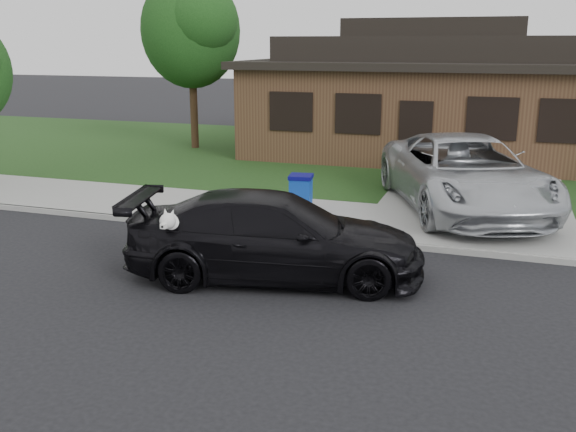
% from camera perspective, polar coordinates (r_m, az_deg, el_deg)
% --- Properties ---
extents(ground, '(120.00, 120.00, 0.00)m').
position_cam_1_polar(ground, '(11.66, -17.00, -5.49)').
color(ground, black).
rests_on(ground, ground).
extents(sidewalk, '(60.00, 3.00, 0.12)m').
position_cam_1_polar(sidewalk, '(15.77, -6.57, 0.66)').
color(sidewalk, gray).
rests_on(sidewalk, ground).
extents(curb, '(60.00, 0.12, 0.12)m').
position_cam_1_polar(curb, '(14.47, -9.07, -0.75)').
color(curb, gray).
rests_on(curb, ground).
extents(lawn, '(60.00, 13.00, 0.13)m').
position_cam_1_polar(lawn, '(23.10, 1.85, 5.40)').
color(lawn, '#193814').
rests_on(lawn, ground).
extents(driveway, '(4.50, 13.00, 0.14)m').
position_cam_1_polar(driveway, '(19.21, 16.58, 2.78)').
color(driveway, gray).
rests_on(driveway, ground).
extents(sedan, '(5.45, 3.14, 1.49)m').
position_cam_1_polar(sedan, '(11.09, -1.18, -1.82)').
color(sedan, black).
rests_on(sedan, ground).
extents(minivan, '(5.02, 6.87, 1.74)m').
position_cam_1_polar(minivan, '(15.64, 15.43, 3.65)').
color(minivan, silver).
rests_on(minivan, driveway).
extents(recycling_bin, '(0.60, 0.61, 0.88)m').
position_cam_1_polar(recycling_bin, '(15.05, 1.15, 2.05)').
color(recycling_bin, '#0E39A0').
rests_on(recycling_bin, sidewalk).
extents(house, '(12.60, 8.60, 4.65)m').
position_cam_1_polar(house, '(24.00, 12.65, 10.40)').
color(house, '#422B1C').
rests_on(house, ground).
extents(tree_0, '(3.78, 3.60, 6.34)m').
position_cam_1_polar(tree_0, '(24.26, -8.41, 16.19)').
color(tree_0, '#332114').
rests_on(tree_0, ground).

